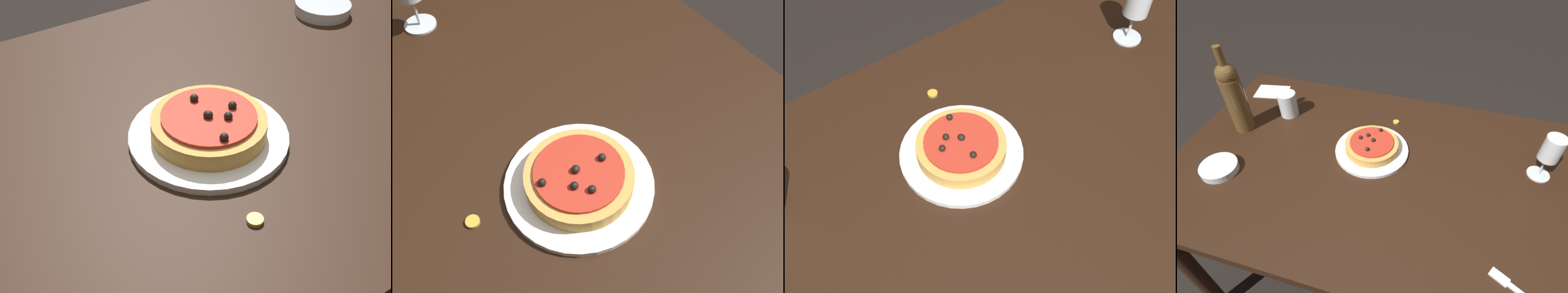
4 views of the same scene
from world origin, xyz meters
TOP-DOWN VIEW (x-y plane):
  - dining_table at (0.00, 0.00)m, footprint 1.51×0.86m
  - dinner_plate at (0.08, -0.07)m, footprint 0.26×0.26m
  - pizza at (0.08, -0.07)m, footprint 0.19×0.19m
  - side_bowl at (0.55, 0.16)m, footprint 0.12×0.12m
  - bottle_cap at (0.04, -0.25)m, footprint 0.02×0.02m

SIDE VIEW (x-z plane):
  - dining_table at x=0.00m, z-range 0.30..1.08m
  - bottle_cap at x=0.04m, z-range 0.78..0.78m
  - dinner_plate at x=0.08m, z-range 0.78..0.79m
  - side_bowl at x=0.55m, z-range 0.78..0.80m
  - pizza at x=0.08m, z-range 0.78..0.83m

